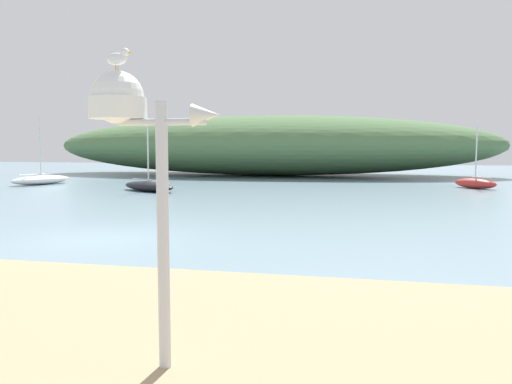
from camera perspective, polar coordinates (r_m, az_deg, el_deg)
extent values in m
plane|color=#7A99A8|center=(13.98, -16.71, -5.06)|extent=(120.00, 120.00, 0.00)
ellipsoid|color=#517547|center=(43.91, 1.35, 5.26)|extent=(38.71, 12.76, 5.09)
cylinder|color=silver|center=(5.09, -10.42, -5.00)|extent=(0.12, 0.12, 2.65)
cylinder|color=silver|center=(5.02, -10.62, 7.76)|extent=(0.91, 0.07, 0.07)
cylinder|color=white|center=(5.22, -15.30, 9.10)|extent=(0.56, 0.56, 0.21)
sphere|color=white|center=(5.23, -15.33, 10.24)|extent=(0.52, 0.52, 0.52)
cone|color=silver|center=(4.86, -5.64, 8.62)|extent=(0.27, 0.22, 0.22)
cylinder|color=orange|center=(5.28, -15.30, 13.30)|extent=(0.01, 0.01, 0.05)
cylinder|color=orange|center=(5.24, -15.52, 13.35)|extent=(0.01, 0.01, 0.05)
ellipsoid|color=white|center=(5.27, -15.43, 14.24)|extent=(0.22, 0.11, 0.12)
ellipsoid|color=#9EA0A8|center=(5.28, -15.43, 14.47)|extent=(0.21, 0.09, 0.04)
sphere|color=white|center=(5.24, -14.53, 15.00)|extent=(0.08, 0.08, 0.08)
cone|color=gold|center=(5.21, -13.92, 15.00)|extent=(0.05, 0.02, 0.02)
ellipsoid|color=black|center=(28.31, -12.01, 0.63)|extent=(4.12, 3.13, 0.53)
cylinder|color=silver|center=(28.23, -12.09, 4.52)|extent=(0.08, 0.08, 3.63)
cylinder|color=silver|center=(28.77, -12.72, 1.40)|extent=(1.59, 0.96, 0.06)
ellipsoid|color=white|center=(35.56, -23.05, 1.27)|extent=(2.61, 4.48, 0.59)
cylinder|color=silver|center=(35.50, -23.18, 5.08)|extent=(0.08, 0.08, 4.49)
cylinder|color=silver|center=(35.16, -23.90, 1.80)|extent=(0.63, 1.85, 0.06)
ellipsoid|color=#B72D28|center=(32.13, 23.47, 0.89)|extent=(2.48, 2.64, 0.59)
cylinder|color=silver|center=(32.06, 23.58, 3.97)|extent=(0.08, 0.08, 3.22)
cylinder|color=silver|center=(31.86, 24.08, 1.50)|extent=(0.86, 0.96, 0.06)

